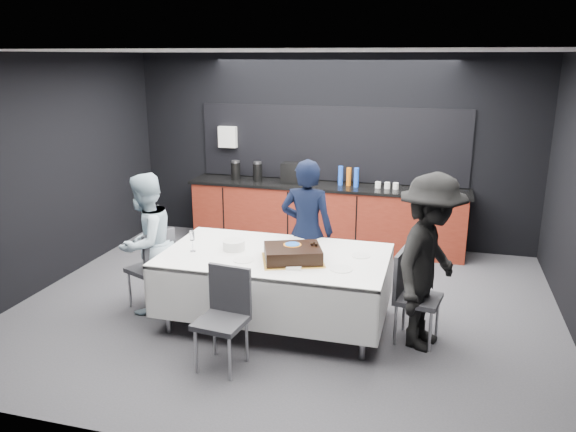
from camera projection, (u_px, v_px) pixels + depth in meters
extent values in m
plane|color=#46454B|center=(286.00, 307.00, 6.39)|extent=(6.00, 6.00, 0.00)
cube|color=white|center=(285.00, 51.00, 5.62)|extent=(6.00, 5.00, 0.04)
cube|color=black|center=(331.00, 150.00, 8.32)|extent=(6.00, 0.04, 2.80)
cube|color=black|center=(183.00, 270.00, 3.69)|extent=(6.00, 0.04, 2.80)
cube|color=black|center=(47.00, 172.00, 6.77)|extent=(0.04, 5.00, 2.80)
cube|color=maroon|center=(326.00, 217.00, 8.31)|extent=(4.00, 0.60, 0.90)
cube|color=black|center=(326.00, 186.00, 8.18)|extent=(4.10, 0.64, 0.04)
cube|color=black|center=(331.00, 144.00, 8.28)|extent=(4.00, 0.03, 1.10)
cube|color=white|center=(228.00, 137.00, 8.63)|extent=(0.28, 0.12, 0.32)
cylinder|color=black|center=(236.00, 171.00, 8.49)|extent=(0.14, 0.14, 0.26)
cylinder|color=black|center=(258.00, 172.00, 8.41)|extent=(0.14, 0.14, 0.26)
cube|color=black|center=(293.00, 173.00, 8.26)|extent=(0.32, 0.24, 0.30)
cylinder|color=blue|center=(341.00, 176.00, 8.13)|extent=(0.07, 0.07, 0.28)
cylinder|color=orange|center=(349.00, 177.00, 8.10)|extent=(0.07, 0.07, 0.26)
cylinder|color=blue|center=(356.00, 177.00, 8.00)|extent=(0.07, 0.07, 0.28)
cylinder|color=white|center=(378.00, 185.00, 7.97)|extent=(0.08, 0.08, 0.09)
cylinder|color=white|center=(387.00, 185.00, 7.94)|extent=(0.08, 0.08, 0.09)
cylinder|color=white|center=(396.00, 186.00, 7.91)|extent=(0.08, 0.08, 0.09)
cylinder|color=#99999E|center=(235.00, 162.00, 8.45)|extent=(0.12, 0.12, 0.03)
cylinder|color=#99999E|center=(257.00, 163.00, 8.37)|extent=(0.12, 0.12, 0.03)
cylinder|color=#99999E|center=(167.00, 299.00, 5.71)|extent=(0.06, 0.06, 0.75)
cylinder|color=#99999E|center=(207.00, 265.00, 6.64)|extent=(0.06, 0.06, 0.75)
cylinder|color=#99999E|center=(363.00, 322.00, 5.20)|extent=(0.06, 0.06, 0.75)
cylinder|color=#99999E|center=(376.00, 282.00, 6.13)|extent=(0.06, 0.06, 0.75)
cube|color=white|center=(275.00, 256.00, 5.81)|extent=(2.32, 1.32, 0.04)
cube|color=white|center=(256.00, 305.00, 5.28)|extent=(2.32, 0.02, 0.55)
cube|color=white|center=(291.00, 259.00, 6.49)|extent=(2.32, 0.02, 0.55)
cube|color=white|center=(176.00, 269.00, 6.18)|extent=(0.02, 1.32, 0.55)
cube|color=white|center=(386.00, 291.00, 5.59)|extent=(0.02, 1.32, 0.55)
cube|color=gold|center=(293.00, 260.00, 5.61)|extent=(0.73, 0.67, 0.01)
cube|color=black|center=(293.00, 254.00, 5.60)|extent=(0.67, 0.61, 0.12)
cube|color=black|center=(293.00, 247.00, 5.58)|extent=(0.67, 0.61, 0.01)
cylinder|color=orange|center=(292.00, 245.00, 5.64)|extent=(0.18, 0.18, 0.00)
cylinder|color=blue|center=(292.00, 244.00, 5.63)|extent=(0.15, 0.15, 0.01)
sphere|color=black|center=(313.00, 243.00, 5.64)|extent=(0.04, 0.04, 0.04)
sphere|color=black|center=(314.00, 244.00, 5.59)|extent=(0.04, 0.04, 0.04)
sphere|color=black|center=(310.00, 244.00, 5.60)|extent=(0.04, 0.04, 0.04)
cylinder|color=white|center=(234.00, 245.00, 5.93)|extent=(0.23, 0.23, 0.10)
cylinder|color=white|center=(243.00, 260.00, 5.63)|extent=(0.21, 0.21, 0.01)
cylinder|color=white|center=(361.00, 256.00, 5.75)|extent=(0.19, 0.19, 0.01)
cylinder|color=white|center=(341.00, 269.00, 5.39)|extent=(0.22, 0.22, 0.01)
cylinder|color=white|center=(297.00, 239.00, 6.25)|extent=(0.18, 0.18, 0.01)
cube|color=white|center=(294.00, 268.00, 5.39)|extent=(0.15, 0.11, 0.02)
cylinder|color=white|center=(193.00, 251.00, 5.88)|extent=(0.06, 0.06, 0.00)
cylinder|color=white|center=(193.00, 246.00, 5.87)|extent=(0.01, 0.01, 0.12)
cylinder|color=white|center=(192.00, 236.00, 5.84)|extent=(0.05, 0.05, 0.10)
cube|color=#313136|center=(150.00, 269.00, 6.29)|extent=(0.55, 0.55, 0.05)
cube|color=#313136|center=(160.00, 252.00, 6.11)|extent=(0.20, 0.40, 0.45)
cylinder|color=#99999E|center=(154.00, 280.00, 6.59)|extent=(0.03, 0.03, 0.44)
cylinder|color=#99999E|center=(130.00, 289.00, 6.33)|extent=(0.03, 0.03, 0.44)
cylinder|color=#99999E|center=(173.00, 287.00, 6.38)|extent=(0.03, 0.03, 0.44)
cylinder|color=#99999E|center=(149.00, 297.00, 6.13)|extent=(0.03, 0.03, 0.44)
cube|color=#313136|center=(418.00, 299.00, 5.52)|extent=(0.49, 0.49, 0.05)
cube|color=#313136|center=(400.00, 272.00, 5.53)|extent=(0.11, 0.42, 0.45)
cylinder|color=#99999E|center=(430.00, 331.00, 5.37)|extent=(0.03, 0.03, 0.44)
cylinder|color=#99999E|center=(437.00, 317.00, 5.66)|extent=(0.03, 0.03, 0.44)
cylinder|color=#99999E|center=(395.00, 324.00, 5.51)|extent=(0.03, 0.03, 0.44)
cylinder|color=#99999E|center=(404.00, 310.00, 5.80)|extent=(0.03, 0.03, 0.44)
cube|color=#313136|center=(221.00, 322.00, 5.04)|extent=(0.47, 0.47, 0.05)
cube|color=#313136|center=(230.00, 289.00, 5.14)|extent=(0.42, 0.09, 0.45)
cylinder|color=#99999E|center=(196.00, 351.00, 5.01)|extent=(0.03, 0.03, 0.44)
cylinder|color=#99999E|center=(230.00, 358.00, 4.89)|extent=(0.03, 0.03, 0.44)
cylinder|color=#99999E|center=(215.00, 334.00, 5.32)|extent=(0.03, 0.03, 0.44)
cylinder|color=#99999E|center=(247.00, 340.00, 5.19)|extent=(0.03, 0.03, 0.44)
imported|color=black|center=(307.00, 231.00, 6.38)|extent=(0.61, 0.40, 1.67)
imported|color=#AAC5D5|center=(146.00, 243.00, 6.14)|extent=(0.71, 0.84, 1.55)
imported|color=black|center=(429.00, 263.00, 5.33)|extent=(0.95, 1.26, 1.73)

